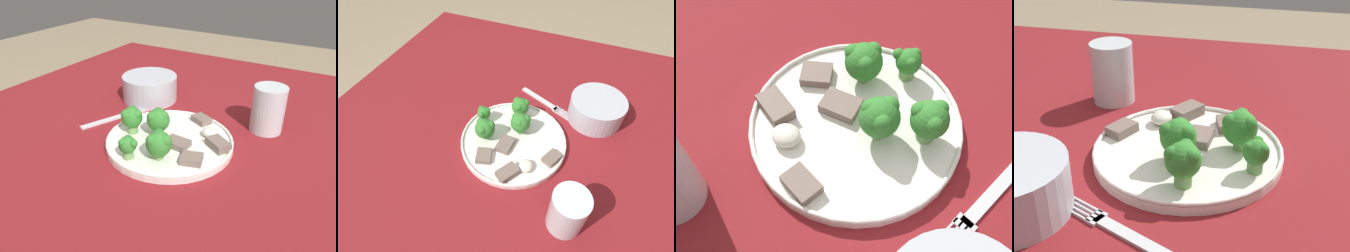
% 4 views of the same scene
% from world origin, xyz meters
% --- Properties ---
extents(table, '(1.11, 1.18, 0.77)m').
position_xyz_m(table, '(0.00, 0.00, 0.67)').
color(table, maroon).
rests_on(table, ground_plane).
extents(dinner_plate, '(0.27, 0.27, 0.02)m').
position_xyz_m(dinner_plate, '(0.02, -0.04, 0.78)').
color(dinner_plate, white).
rests_on(dinner_plate, table).
extents(fork, '(0.09, 0.17, 0.00)m').
position_xyz_m(fork, '(-0.16, -0.01, 0.77)').
color(fork, silver).
rests_on(fork, table).
extents(broccoli_floret_near_rim_left, '(0.05, 0.05, 0.06)m').
position_xyz_m(broccoli_floret_near_rim_left, '(-0.01, -0.04, 0.82)').
color(broccoli_floret_near_rim_left, '#709E56').
rests_on(broccoli_floret_near_rim_left, dinner_plate).
extents(broccoli_floret_center_left, '(0.05, 0.05, 0.06)m').
position_xyz_m(broccoli_floret_center_left, '(0.04, -0.11, 0.82)').
color(broccoli_floret_center_left, '#709E56').
rests_on(broccoli_floret_center_left, dinner_plate).
extents(broccoli_floret_back_left, '(0.05, 0.05, 0.06)m').
position_xyz_m(broccoli_floret_back_left, '(-0.07, -0.06, 0.82)').
color(broccoli_floret_back_left, '#709E56').
rests_on(broccoli_floret_back_left, dinner_plate).
extents(broccoli_floret_front_left, '(0.04, 0.03, 0.05)m').
position_xyz_m(broccoli_floret_front_left, '(-0.01, -0.14, 0.81)').
color(broccoli_floret_front_left, '#709E56').
rests_on(broccoli_floret_front_left, dinner_plate).
extents(meat_slice_front_slice, '(0.05, 0.04, 0.01)m').
position_xyz_m(meat_slice_front_slice, '(0.05, -0.06, 0.79)').
color(meat_slice_front_slice, '#756056').
rests_on(meat_slice_front_slice, dinner_plate).
extents(meat_slice_middle_slice, '(0.06, 0.05, 0.02)m').
position_xyz_m(meat_slice_middle_slice, '(0.12, -0.02, 0.79)').
color(meat_slice_middle_slice, '#756056').
rests_on(meat_slice_middle_slice, dinner_plate).
extents(meat_slice_rear_slice, '(0.05, 0.04, 0.01)m').
position_xyz_m(meat_slice_rear_slice, '(0.04, 0.06, 0.79)').
color(meat_slice_rear_slice, '#756056').
rests_on(meat_slice_rear_slice, dinner_plate).
extents(meat_slice_edge_slice, '(0.05, 0.05, 0.01)m').
position_xyz_m(meat_slice_edge_slice, '(0.10, -0.09, 0.79)').
color(meat_slice_edge_slice, '#756056').
rests_on(meat_slice_edge_slice, dinner_plate).
extents(sauce_dollop, '(0.04, 0.03, 0.02)m').
position_xyz_m(sauce_dollop, '(0.09, 0.01, 0.79)').
color(sauce_dollop, silver).
rests_on(sauce_dollop, dinner_plate).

